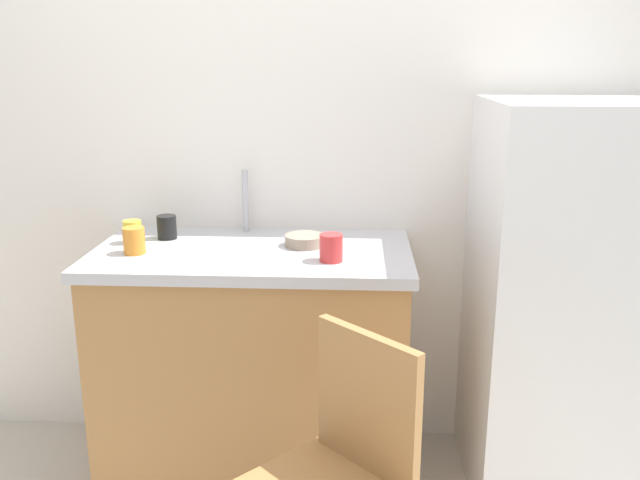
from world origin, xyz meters
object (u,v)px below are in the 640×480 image
Objects in this scene: terracotta_bowl at (305,240)px; cup_black at (167,227)px; cup_red at (331,248)px; refrigerator at (564,305)px; cup_orange at (134,241)px; cup_yellow at (133,232)px.

cup_black is at bearing 172.03° from terracotta_bowl.
cup_black reaches higher than terracotta_bowl.
cup_black is at bearing 157.83° from cup_red.
terracotta_bowl is 1.53× the size of cup_red.
refrigerator is 1.56m from cup_orange.
refrigerator is at bearing -2.51° from cup_yellow.
refrigerator is 15.30× the size of cup_red.
cup_orange is at bearing -106.50° from cup_black.
refrigerator is at bearing -5.42° from cup_black.
cup_yellow is at bearing 110.36° from cup_orange.
cup_black is (-0.54, 0.08, 0.02)m from terracotta_bowl.
cup_black is at bearing 73.50° from cup_orange.
refrigerator reaches higher than cup_red.
refrigerator reaches higher than cup_yellow.
cup_yellow is (-0.75, 0.19, -0.00)m from cup_red.
terracotta_bowl is 1.54× the size of cup_orange.
cup_yellow is (-0.65, 0.00, 0.02)m from terracotta_bowl.
cup_orange is 0.14m from cup_yellow.
cup_orange reaches higher than cup_black.
refrigerator is at bearing -3.96° from terracotta_bowl.
cup_red reaches higher than terracotta_bowl.
cup_red is at bearing -171.81° from refrigerator.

